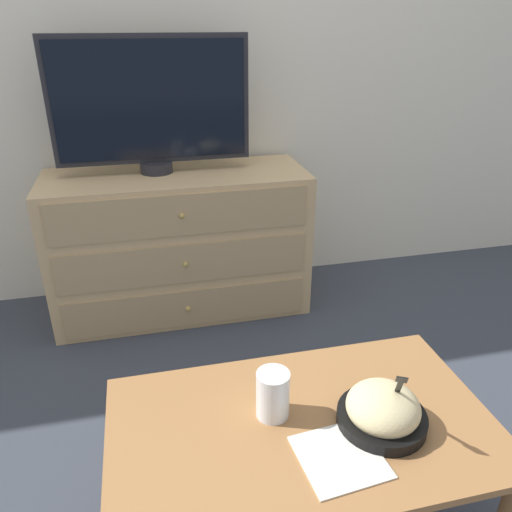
% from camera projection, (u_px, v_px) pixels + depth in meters
% --- Properties ---
extents(ground_plane, '(12.00, 12.00, 0.00)m').
position_uv_depth(ground_plane, '(183.00, 281.00, 2.60)').
color(ground_plane, '#383D47').
extents(wall_back, '(12.00, 0.05, 2.60)m').
position_uv_depth(wall_back, '(163.00, 1.00, 2.06)').
color(wall_back, silver).
rests_on(wall_back, ground_plane).
extents(dresser, '(1.12, 0.44, 0.64)m').
position_uv_depth(dresser, '(180.00, 243.00, 2.24)').
color(dresser, tan).
rests_on(dresser, ground_plane).
extents(tv, '(0.80, 0.14, 0.54)m').
position_uv_depth(tv, '(151.00, 103.00, 2.01)').
color(tv, '#232328').
rests_on(tv, dresser).
extents(coffee_table, '(0.90, 0.53, 0.38)m').
position_uv_depth(coffee_table, '(302.00, 440.00, 1.19)').
color(coffee_table, '#9E6B3D').
rests_on(coffee_table, ground_plane).
extents(takeout_bowl, '(0.21, 0.21, 0.19)m').
position_uv_depth(takeout_bowl, '(383.00, 411.00, 1.15)').
color(takeout_bowl, black).
rests_on(takeout_bowl, coffee_table).
extents(drink_cup, '(0.08, 0.08, 0.12)m').
position_uv_depth(drink_cup, '(273.00, 397.00, 1.17)').
color(drink_cup, '#9E6638').
rests_on(drink_cup, coffee_table).
extents(napkin, '(0.19, 0.19, 0.00)m').
position_uv_depth(napkin, '(340.00, 457.00, 1.07)').
color(napkin, silver).
rests_on(napkin, coffee_table).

